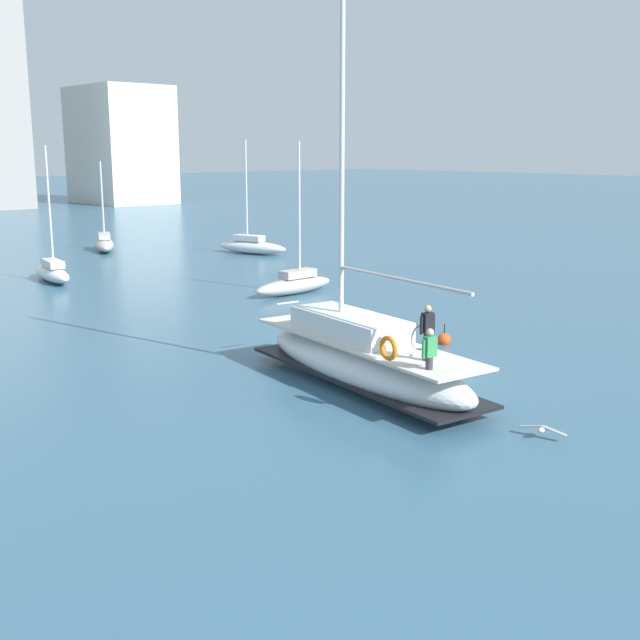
# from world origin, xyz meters

# --- Properties ---
(ground_plane) EXTENTS (400.00, 400.00, 0.00)m
(ground_plane) POSITION_xyz_m (0.00, 0.00, 0.00)
(ground_plane) COLOR #38607A
(main_sailboat) EXTENTS (3.71, 9.84, 12.00)m
(main_sailboat) POSITION_xyz_m (-1.70, 0.32, 0.90)
(main_sailboat) COLOR silver
(main_sailboat) RESTS_ON ground
(moored_sloop_near) EXTENTS (2.92, 5.76, 7.90)m
(moored_sloop_near) POSITION_xyz_m (15.29, 28.13, 0.59)
(moored_sloop_near) COLOR silver
(moored_sloop_near) RESTS_ON ground
(moored_sloop_far) EXTENTS (1.97, 5.29, 7.46)m
(moored_sloop_far) POSITION_xyz_m (-0.27, 26.09, 0.56)
(moored_sloop_far) COLOR silver
(moored_sloop_far) RESTS_ON ground
(moored_catamaran) EXTENTS (5.12, 1.44, 7.64)m
(moored_catamaran) POSITION_xyz_m (7.25, 14.02, 0.55)
(moored_catamaran) COLOR #B7B2A8
(moored_catamaran) RESTS_ON ground
(moored_cutter_left) EXTENTS (3.45, 5.33, 6.40)m
(moored_cutter_left) POSITION_xyz_m (8.43, 36.73, 0.55)
(moored_cutter_left) COLOR #B7B2A8
(moored_cutter_left) RESTS_ON ground
(seagull) EXTENTS (0.49, 1.24, 0.18)m
(seagull) POSITION_xyz_m (-1.53, -6.01, 0.24)
(seagull) COLOR silver
(seagull) RESTS_ON ground
(mooring_buoy) EXTENTS (0.52, 0.52, 0.86)m
(mooring_buoy) POSITION_xyz_m (4.52, 2.08, 0.16)
(mooring_buoy) COLOR #EA4C19
(mooring_buoy) RESTS_ON ground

